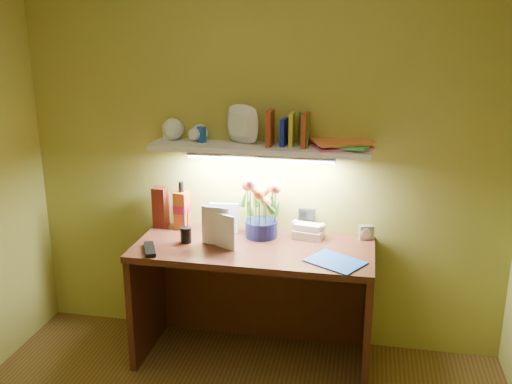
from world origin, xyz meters
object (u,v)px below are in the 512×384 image
(desk, at_px, (253,304))
(whisky_bottle, at_px, (182,205))
(flower_bouquet, at_px, (261,209))
(telephone, at_px, (309,229))
(desk_clock, at_px, (366,232))

(desk, distance_m, whisky_bottle, 0.76)
(flower_bouquet, xyz_separation_m, telephone, (0.29, 0.03, -0.12))
(flower_bouquet, xyz_separation_m, desk_clock, (0.63, 0.07, -0.13))
(whisky_bottle, bearing_deg, telephone, -0.62)
(flower_bouquet, relative_size, telephone, 2.01)
(desk, height_order, flower_bouquet, flower_bouquet)
(desk, xyz_separation_m, whisky_bottle, (-0.50, 0.21, 0.53))
(telephone, bearing_deg, desk, -136.39)
(desk, bearing_deg, telephone, 33.79)
(desk_clock, bearing_deg, telephone, 169.51)
(whisky_bottle, bearing_deg, flower_bouquet, -4.43)
(desk, height_order, whisky_bottle, whisky_bottle)
(desk_clock, bearing_deg, desk, -176.84)
(flower_bouquet, height_order, telephone, flower_bouquet)
(desk, distance_m, desk_clock, 0.81)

